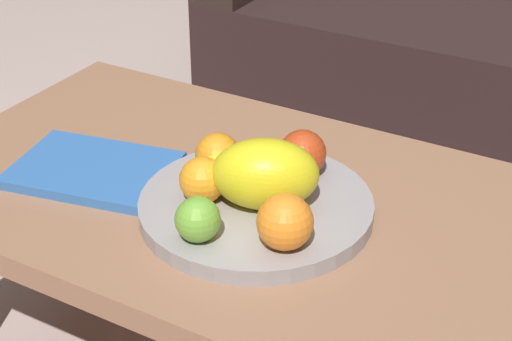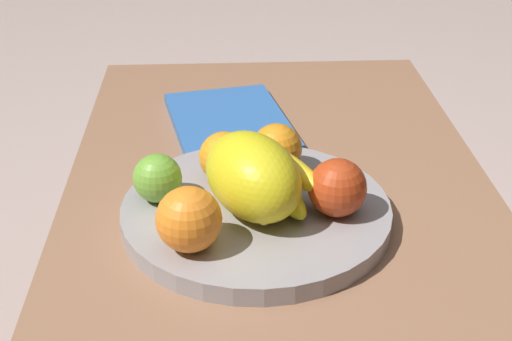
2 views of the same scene
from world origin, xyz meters
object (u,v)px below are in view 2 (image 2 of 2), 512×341
object	(u,v)px
coffee_table	(286,258)
fruit_bowl	(256,213)
apple_left	(337,188)
orange_left	(224,157)
orange_front	(277,149)
apple_front	(157,178)
melon_large_front	(253,174)
orange_right	(189,219)
banana_bunch	(281,182)
magazine	(230,122)

from	to	relation	value
coffee_table	fruit_bowl	bearing A→B (deg)	-115.09
apple_left	coffee_table	bearing A→B (deg)	-96.70
coffee_table	orange_left	distance (m)	0.16
orange_front	apple_front	distance (m)	0.17
melon_large_front	orange_front	xyz separation A→B (m)	(-0.10, 0.04, -0.02)
orange_right	banana_bunch	xyz separation A→B (m)	(-0.10, 0.11, -0.01)
fruit_bowl	magazine	size ratio (longest dim) A/B	1.39
fruit_bowl	orange_right	distance (m)	0.13
coffee_table	magazine	size ratio (longest dim) A/B	4.77
coffee_table	melon_large_front	world-z (taller)	melon_large_front
apple_left	banana_bunch	world-z (taller)	apple_left
coffee_table	melon_large_front	bearing A→B (deg)	-95.86
banana_bunch	magazine	bearing A→B (deg)	-167.40
orange_left	orange_right	distance (m)	0.16
coffee_table	orange_right	world-z (taller)	orange_right
fruit_bowl	orange_front	world-z (taller)	orange_front
fruit_bowl	orange_front	distance (m)	0.10
orange_front	apple_front	size ratio (longest dim) A/B	1.10
apple_left	magazine	distance (m)	0.34
orange_left	orange_right	size ratio (longest dim) A/B	0.89
apple_front	banana_bunch	xyz separation A→B (m)	(0.01, 0.16, -0.01)
melon_large_front	apple_left	xyz separation A→B (m)	(0.01, 0.10, -0.02)
orange_left	magazine	world-z (taller)	orange_left
orange_front	magazine	size ratio (longest dim) A/B	0.28
fruit_bowl	orange_right	world-z (taller)	orange_right
orange_front	magazine	world-z (taller)	orange_front
fruit_bowl	orange_right	bearing A→B (deg)	-41.94
apple_front	banana_bunch	world-z (taller)	apple_front
orange_left	magazine	bearing A→B (deg)	177.35
coffee_table	orange_left	world-z (taller)	orange_left
fruit_bowl	orange_right	size ratio (longest dim) A/B	4.49
melon_large_front	banana_bunch	size ratio (longest dim) A/B	0.92
coffee_table	melon_large_front	size ratio (longest dim) A/B	7.68
apple_front	apple_left	distance (m)	0.23
apple_front	apple_left	size ratio (longest dim) A/B	0.86
melon_large_front	banana_bunch	world-z (taller)	melon_large_front
melon_large_front	orange_right	distance (m)	0.11
orange_front	orange_left	world-z (taller)	orange_front
apple_left	banana_bunch	size ratio (longest dim) A/B	0.43
magazine	fruit_bowl	bearing A→B (deg)	-5.52
fruit_bowl	apple_front	xyz separation A→B (m)	(-0.02, -0.13, 0.04)
coffee_table	banana_bunch	distance (m)	0.10
melon_large_front	magazine	size ratio (longest dim) A/B	0.62
coffee_table	apple_left	distance (m)	0.13
banana_bunch	coffee_table	bearing A→B (deg)	11.86
melon_large_front	orange_left	distance (m)	0.09
melon_large_front	orange_left	world-z (taller)	melon_large_front
orange_left	magazine	xyz separation A→B (m)	(-0.22, 0.01, -0.05)
orange_right	apple_left	world-z (taller)	orange_right
coffee_table	apple_left	xyz separation A→B (m)	(0.01, 0.06, 0.11)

